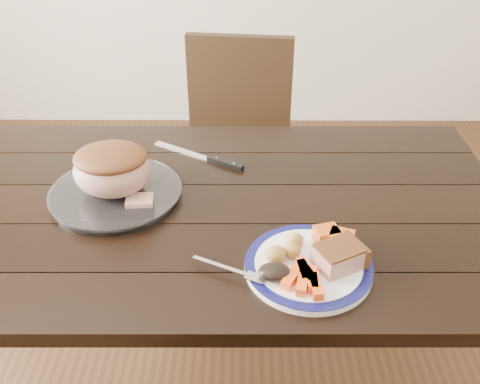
{
  "coord_description": "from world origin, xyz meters",
  "views": [
    {
      "loc": [
        0.09,
        -1.16,
        1.58
      ],
      "look_at": [
        0.08,
        -0.02,
        0.8
      ],
      "focal_mm": 40.0,
      "sensor_mm": 36.0,
      "label": 1
    }
  ],
  "objects_px": {
    "chair_far": "(237,144)",
    "roast_joint": "(112,171)",
    "dining_table": "(211,231)",
    "pork_slice": "(339,257)",
    "serving_platter": "(116,194)",
    "fork": "(234,271)",
    "dinner_plate": "(308,267)",
    "carving_knife": "(214,160)"
  },
  "relations": [
    {
      "from": "dining_table",
      "to": "pork_slice",
      "type": "bearing_deg",
      "value": -41.29
    },
    {
      "from": "pork_slice",
      "to": "roast_joint",
      "type": "xyz_separation_m",
      "value": [
        -0.56,
        0.29,
        0.04
      ]
    },
    {
      "from": "pork_slice",
      "to": "fork",
      "type": "distance_m",
      "value": 0.23
    },
    {
      "from": "chair_far",
      "to": "dinner_plate",
      "type": "bearing_deg",
      "value": 106.04
    },
    {
      "from": "dining_table",
      "to": "pork_slice",
      "type": "xyz_separation_m",
      "value": [
        0.3,
        -0.26,
        0.14
      ]
    },
    {
      "from": "pork_slice",
      "to": "serving_platter",
      "type": "bearing_deg",
      "value": 152.25
    },
    {
      "from": "dining_table",
      "to": "serving_platter",
      "type": "distance_m",
      "value": 0.28
    },
    {
      "from": "roast_joint",
      "to": "pork_slice",
      "type": "bearing_deg",
      "value": -27.75
    },
    {
      "from": "pork_slice",
      "to": "carving_knife",
      "type": "xyz_separation_m",
      "value": [
        -0.3,
        0.48,
        -0.04
      ]
    },
    {
      "from": "pork_slice",
      "to": "fork",
      "type": "height_order",
      "value": "pork_slice"
    },
    {
      "from": "pork_slice",
      "to": "fork",
      "type": "relative_size",
      "value": 0.6
    },
    {
      "from": "dinner_plate",
      "to": "chair_far",
      "type": "bearing_deg",
      "value": 99.88
    },
    {
      "from": "pork_slice",
      "to": "dining_table",
      "type": "bearing_deg",
      "value": 138.71
    },
    {
      "from": "pork_slice",
      "to": "fork",
      "type": "bearing_deg",
      "value": -174.47
    },
    {
      "from": "dining_table",
      "to": "chair_far",
      "type": "distance_m",
      "value": 0.75
    },
    {
      "from": "dining_table",
      "to": "chair_far",
      "type": "xyz_separation_m",
      "value": [
        0.06,
        0.74,
        -0.13
      ]
    },
    {
      "from": "dinner_plate",
      "to": "serving_platter",
      "type": "xyz_separation_m",
      "value": [
        -0.49,
        0.29,
        0.0
      ]
    },
    {
      "from": "dinner_plate",
      "to": "serving_platter",
      "type": "distance_m",
      "value": 0.57
    },
    {
      "from": "roast_joint",
      "to": "dining_table",
      "type": "bearing_deg",
      "value": -6.55
    },
    {
      "from": "fork",
      "to": "roast_joint",
      "type": "xyz_separation_m",
      "value": [
        -0.32,
        0.32,
        0.06
      ]
    },
    {
      "from": "chair_far",
      "to": "roast_joint",
      "type": "distance_m",
      "value": 0.84
    },
    {
      "from": "dining_table",
      "to": "dinner_plate",
      "type": "bearing_deg",
      "value": -47.59
    },
    {
      "from": "chair_far",
      "to": "fork",
      "type": "bearing_deg",
      "value": 96.48
    },
    {
      "from": "serving_platter",
      "to": "pork_slice",
      "type": "xyz_separation_m",
      "value": [
        0.56,
        -0.29,
        0.03
      ]
    },
    {
      "from": "chair_far",
      "to": "serving_platter",
      "type": "relative_size",
      "value": 2.69
    },
    {
      "from": "pork_slice",
      "to": "carving_knife",
      "type": "bearing_deg",
      "value": 121.83
    },
    {
      "from": "chair_far",
      "to": "roast_joint",
      "type": "xyz_separation_m",
      "value": [
        -0.32,
        -0.71,
        0.31
      ]
    },
    {
      "from": "roast_joint",
      "to": "carving_knife",
      "type": "relative_size",
      "value": 0.72
    },
    {
      "from": "dinner_plate",
      "to": "fork",
      "type": "distance_m",
      "value": 0.17
    },
    {
      "from": "carving_knife",
      "to": "dining_table",
      "type": "bearing_deg",
      "value": -59.25
    },
    {
      "from": "dining_table",
      "to": "fork",
      "type": "bearing_deg",
      "value": -76.64
    },
    {
      "from": "chair_far",
      "to": "roast_joint",
      "type": "bearing_deg",
      "value": 71.91
    },
    {
      "from": "chair_far",
      "to": "fork",
      "type": "xyz_separation_m",
      "value": [
        0.01,
        -1.02,
        0.25
      ]
    },
    {
      "from": "dining_table",
      "to": "dinner_plate",
      "type": "height_order",
      "value": "dinner_plate"
    },
    {
      "from": "carving_knife",
      "to": "serving_platter",
      "type": "bearing_deg",
      "value": -112.78
    },
    {
      "from": "fork",
      "to": "carving_knife",
      "type": "bearing_deg",
      "value": 123.19
    },
    {
      "from": "chair_far",
      "to": "carving_knife",
      "type": "xyz_separation_m",
      "value": [
        -0.06,
        -0.52,
        0.23
      ]
    },
    {
      "from": "serving_platter",
      "to": "fork",
      "type": "bearing_deg",
      "value": -44.17
    },
    {
      "from": "dining_table",
      "to": "serving_platter",
      "type": "relative_size",
      "value": 4.64
    },
    {
      "from": "chair_far",
      "to": "serving_platter",
      "type": "distance_m",
      "value": 0.81
    },
    {
      "from": "serving_platter",
      "to": "roast_joint",
      "type": "relative_size",
      "value": 1.7
    },
    {
      "from": "serving_platter",
      "to": "carving_knife",
      "type": "distance_m",
      "value": 0.32
    }
  ]
}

